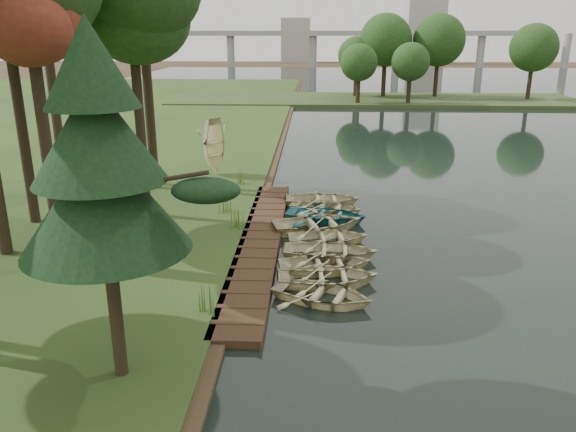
{
  "coord_description": "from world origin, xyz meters",
  "views": [
    {
      "loc": [
        0.53,
        -21.34,
        8.3
      ],
      "look_at": [
        -0.48,
        0.33,
        1.16
      ],
      "focal_mm": 35.0,
      "sensor_mm": 36.0,
      "label": 1
    }
  ],
  "objects_px": {
    "rowboat_1": "(328,275)",
    "stored_rowboat": "(215,169)",
    "rowboat_0": "(323,292)",
    "rowboat_2": "(325,262)",
    "boardwalk": "(260,242)",
    "pine_tree": "(99,162)"
  },
  "relations": [
    {
      "from": "stored_rowboat",
      "to": "rowboat_1",
      "type": "bearing_deg",
      "value": -123.14
    },
    {
      "from": "rowboat_2",
      "to": "stored_rowboat",
      "type": "relative_size",
      "value": 1.03
    },
    {
      "from": "boardwalk",
      "to": "rowboat_1",
      "type": "distance_m",
      "value": 4.59
    },
    {
      "from": "rowboat_2",
      "to": "pine_tree",
      "type": "distance_m",
      "value": 10.12
    },
    {
      "from": "pine_tree",
      "to": "boardwalk",
      "type": "bearing_deg",
      "value": 75.33
    },
    {
      "from": "rowboat_0",
      "to": "rowboat_1",
      "type": "bearing_deg",
      "value": 12.28
    },
    {
      "from": "boardwalk",
      "to": "pine_tree",
      "type": "bearing_deg",
      "value": -104.67
    },
    {
      "from": "rowboat_2",
      "to": "stored_rowboat",
      "type": "height_order",
      "value": "stored_rowboat"
    },
    {
      "from": "rowboat_0",
      "to": "rowboat_1",
      "type": "height_order",
      "value": "rowboat_1"
    },
    {
      "from": "rowboat_2",
      "to": "rowboat_0",
      "type": "bearing_deg",
      "value": 167.26
    },
    {
      "from": "rowboat_1",
      "to": "pine_tree",
      "type": "relative_size",
      "value": 0.42
    },
    {
      "from": "boardwalk",
      "to": "rowboat_0",
      "type": "height_order",
      "value": "rowboat_0"
    },
    {
      "from": "rowboat_1",
      "to": "stored_rowboat",
      "type": "relative_size",
      "value": 1.05
    },
    {
      "from": "rowboat_1",
      "to": "stored_rowboat",
      "type": "distance_m",
      "value": 15.66
    },
    {
      "from": "rowboat_0",
      "to": "stored_rowboat",
      "type": "relative_size",
      "value": 0.99
    },
    {
      "from": "rowboat_0",
      "to": "rowboat_2",
      "type": "height_order",
      "value": "rowboat_2"
    },
    {
      "from": "boardwalk",
      "to": "rowboat_2",
      "type": "height_order",
      "value": "rowboat_2"
    },
    {
      "from": "rowboat_1",
      "to": "rowboat_2",
      "type": "bearing_deg",
      "value": -1.42
    },
    {
      "from": "rowboat_0",
      "to": "rowboat_1",
      "type": "xyz_separation_m",
      "value": [
        0.19,
        1.31,
        0.02
      ]
    },
    {
      "from": "rowboat_0",
      "to": "rowboat_2",
      "type": "distance_m",
      "value": 2.43
    },
    {
      "from": "rowboat_2",
      "to": "stored_rowboat",
      "type": "xyz_separation_m",
      "value": [
        -6.24,
        13.21,
        0.24
      ]
    },
    {
      "from": "rowboat_0",
      "to": "rowboat_2",
      "type": "bearing_deg",
      "value": 17.6
    }
  ]
}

